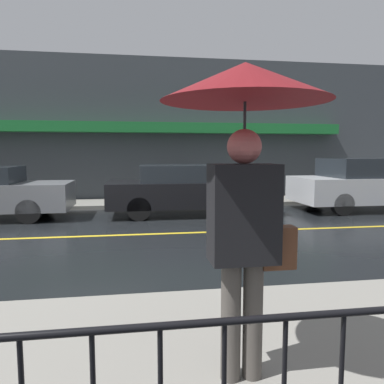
% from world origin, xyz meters
% --- Properties ---
extents(ground_plane, '(80.00, 80.00, 0.00)m').
position_xyz_m(ground_plane, '(0.00, 0.00, 0.00)').
color(ground_plane, black).
extents(sidewalk_near, '(28.00, 2.92, 0.12)m').
position_xyz_m(sidewalk_near, '(0.00, -5.16, 0.06)').
color(sidewalk_near, gray).
rests_on(sidewalk_near, ground_plane).
extents(sidewalk_far, '(28.00, 1.81, 0.12)m').
position_xyz_m(sidewalk_far, '(0.00, 4.60, 0.06)').
color(sidewalk_far, gray).
rests_on(sidewalk_far, ground_plane).
extents(lane_marking, '(25.20, 0.12, 0.01)m').
position_xyz_m(lane_marking, '(0.00, 0.00, 0.00)').
color(lane_marking, gold).
rests_on(lane_marking, ground_plane).
extents(building_storefront, '(28.00, 0.85, 5.07)m').
position_xyz_m(building_storefront, '(0.00, 5.62, 2.54)').
color(building_storefront, '#383D42').
rests_on(building_storefront, ground_plane).
extents(pedestrian, '(1.14, 1.14, 2.21)m').
position_xyz_m(pedestrian, '(1.65, -5.45, 1.89)').
color(pedestrian, '#4C4742').
rests_on(pedestrian, sidewalk_near).
extents(car_black, '(4.50, 1.79, 1.40)m').
position_xyz_m(car_black, '(2.39, 2.45, 0.72)').
color(car_black, black).
rests_on(car_black, ground_plane).
extents(car_silver, '(4.74, 1.94, 1.57)m').
position_xyz_m(car_silver, '(8.05, 2.45, 0.79)').
color(car_silver, '#B2B5BA').
rests_on(car_silver, ground_plane).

